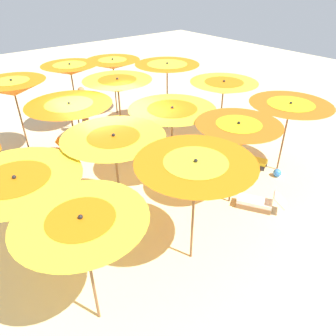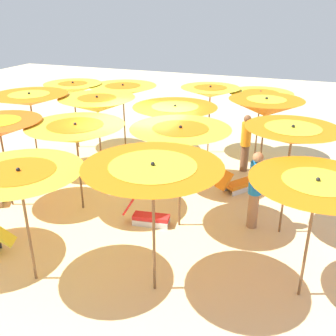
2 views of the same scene
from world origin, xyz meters
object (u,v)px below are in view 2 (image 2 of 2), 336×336
object	(u,v)px
beach_umbrella_12	(73,89)
beach_umbrella_13	(123,91)
lounger_0	(238,184)
beach_umbrella_1	(20,181)
beach_umbrella_9	(97,105)
beach_umbrella_6	(180,136)
beach_umbrella_10	(175,114)
beach_umbrella_15	(260,97)
beach_umbrella_8	(30,100)
beach_umbrella_14	(210,92)
beach_umbrella_7	(292,135)
beachgoer_0	(255,189)
beachgoer_1	(246,142)
beach_umbrella_3	(316,191)
beach_umbrella_2	(153,174)
beach_umbrella_5	(76,133)
lounger_1	(148,216)
beach_umbrella_11	(266,108)

from	to	relation	value
beach_umbrella_12	beach_umbrella_13	xyz separation A→B (m)	(0.39, -1.68, -0.02)
beach_umbrella_13	lounger_0	size ratio (longest dim) A/B	1.85
beach_umbrella_1	beach_umbrella_12	xyz separation A→B (m)	(6.48, 3.21, 0.07)
beach_umbrella_9	beach_umbrella_6	bearing A→B (deg)	-122.74
beach_umbrella_10	beach_umbrella_15	world-z (taller)	beach_umbrella_10
beach_umbrella_8	beach_umbrella_10	world-z (taller)	beach_umbrella_8
beach_umbrella_9	beach_umbrella_14	xyz separation A→B (m)	(2.80, -2.58, -0.01)
beach_umbrella_7	beach_umbrella_15	size ratio (longest dim) A/B	1.13
beach_umbrella_14	beachgoer_0	size ratio (longest dim) A/B	1.26
beach_umbrella_7	beach_umbrella_12	bearing A→B (deg)	66.34
beach_umbrella_6	beach_umbrella_7	size ratio (longest dim) A/B	0.96
beach_umbrella_6	beachgoer_1	distance (m)	3.98
beach_umbrella_7	beachgoer_1	xyz separation A→B (m)	(3.17, 1.39, -1.36)
beach_umbrella_3	beach_umbrella_8	bearing A→B (deg)	69.21
beach_umbrella_3	beach_umbrella_14	world-z (taller)	beach_umbrella_14
beach_umbrella_9	beach_umbrella_10	distance (m)	2.39
beach_umbrella_2	beach_umbrella_9	world-z (taller)	beach_umbrella_2
beach_umbrella_1	beach_umbrella_9	world-z (taller)	beach_umbrella_9
beach_umbrella_12	beach_umbrella_5	bearing A→B (deg)	-146.03
beach_umbrella_8	lounger_1	size ratio (longest dim) A/B	2.17
beach_umbrella_7	beach_umbrella_8	size ratio (longest dim) A/B	1.04
beach_umbrella_12	beachgoer_1	bearing A→B (deg)	-90.45
beach_umbrella_14	lounger_0	size ratio (longest dim) A/B	1.85
beach_umbrella_5	lounger_0	bearing A→B (deg)	-56.28
beach_umbrella_1	beach_umbrella_6	distance (m)	3.34
beach_umbrella_9	beach_umbrella_15	xyz separation A→B (m)	(2.98, -4.18, -0.08)
beach_umbrella_15	beach_umbrella_13	bearing A→B (deg)	101.66
beach_umbrella_2	beach_umbrella_3	world-z (taller)	beach_umbrella_2
beach_umbrella_6	beach_umbrella_1	bearing A→B (deg)	145.11
beach_umbrella_15	beach_umbrella_11	bearing A→B (deg)	-169.28
beach_umbrella_11	beach_umbrella_14	bearing A→B (deg)	43.09
beach_umbrella_9	beach_umbrella_8	bearing A→B (deg)	105.63
beach_umbrella_8	beachgoer_1	distance (m)	6.45
lounger_1	beach_umbrella_12	bearing A→B (deg)	129.56
beach_umbrella_11	beachgoer_1	size ratio (longest dim) A/B	1.45
lounger_0	beach_umbrella_10	bearing A→B (deg)	135.44
beach_umbrella_5	beach_umbrella_12	size ratio (longest dim) A/B	0.98
beach_umbrella_12	beachgoer_1	xyz separation A→B (m)	(-0.05, -5.94, -1.17)
beach_umbrella_10	beach_umbrella_14	size ratio (longest dim) A/B	1.01
beach_umbrella_8	beach_umbrella_12	size ratio (longest dim) A/B	1.04
beach_umbrella_3	beach_umbrella_14	xyz separation A→B (m)	(6.32, 3.38, 0.04)
beach_umbrella_3	beach_umbrella_10	xyz separation A→B (m)	(3.42, 3.57, 0.03)
beach_umbrella_6	lounger_0	xyz separation A→B (m)	(2.24, -0.93, -1.96)
beach_umbrella_1	beach_umbrella_13	distance (m)	7.04
beach_umbrella_5	beach_umbrella_11	xyz separation A→B (m)	(2.76, -3.96, 0.31)
beach_umbrella_11	beachgoer_0	size ratio (longest dim) A/B	1.39
beachgoer_1	beachgoer_0	bearing A→B (deg)	54.88
beach_umbrella_3	beach_umbrella_1	bearing A→B (deg)	105.40
beach_umbrella_13	lounger_1	size ratio (longest dim) A/B	2.07
beach_umbrella_1	beach_umbrella_7	bearing A→B (deg)	-51.65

